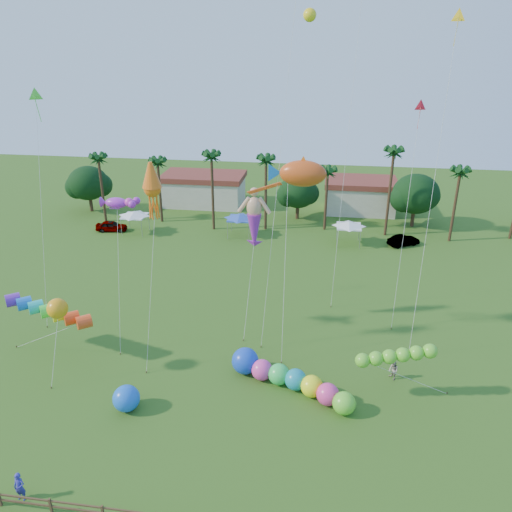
# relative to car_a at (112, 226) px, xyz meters

# --- Properties ---
(ground) EXTENTS (160.00, 160.00, 0.00)m
(ground) POSITION_rel_car_a_xyz_m (23.50, -36.24, -0.70)
(ground) COLOR #285116
(ground) RESTS_ON ground
(tree_line) EXTENTS (69.46, 8.91, 11.00)m
(tree_line) POSITION_rel_car_a_xyz_m (27.06, 7.76, 3.58)
(tree_line) COLOR #3A2819
(tree_line) RESTS_ON ground
(buildings_row) EXTENTS (35.00, 7.00, 4.00)m
(buildings_row) POSITION_rel_car_a_xyz_m (20.41, 13.76, 1.30)
(buildings_row) COLOR beige
(buildings_row) RESTS_ON ground
(tent_row) EXTENTS (31.00, 4.00, 0.60)m
(tent_row) POSITION_rel_car_a_xyz_m (17.50, 0.10, 2.05)
(tent_row) COLOR white
(tent_row) RESTS_ON ground
(car_a) EXTENTS (4.30, 2.18, 1.40)m
(car_a) POSITION_rel_car_a_xyz_m (0.00, 0.00, 0.00)
(car_a) COLOR #4C4C54
(car_a) RESTS_ON ground
(car_b) EXTENTS (4.22, 3.24, 1.34)m
(car_b) POSITION_rel_car_a_xyz_m (38.40, 0.29, -0.03)
(car_b) COLOR #4C4C54
(car_b) RESTS_ON ground
(spectator_a) EXTENTS (0.70, 0.49, 1.82)m
(spectator_a) POSITION_rel_car_a_xyz_m (12.40, -41.65, 0.21)
(spectator_a) COLOR #2E2C9A
(spectator_a) RESTS_ON ground
(spectator_b) EXTENTS (0.90, 0.97, 1.59)m
(spectator_b) POSITION_rel_car_a_xyz_m (34.20, -27.57, 0.09)
(spectator_b) COLOR #A6958A
(spectator_b) RESTS_ON ground
(caterpillar_inflatable) EXTENTS (9.68, 5.78, 2.08)m
(caterpillar_inflatable) POSITION_rel_car_a_xyz_m (26.31, -29.75, 0.17)
(caterpillar_inflatable) COLOR #ED3EA3
(caterpillar_inflatable) RESTS_ON ground
(blue_ball) EXTENTS (1.88, 1.88, 1.88)m
(blue_ball) POSITION_rel_car_a_xyz_m (15.47, -33.70, 0.24)
(blue_ball) COLOR blue
(blue_ball) RESTS_ON ground
(rainbow_tube) EXTENTS (8.70, 4.59, 4.08)m
(rainbow_tube) POSITION_rel_car_a_xyz_m (8.29, -28.51, 2.84)
(rainbow_tube) COLOR #F74B1B
(rainbow_tube) RESTS_ON ground
(green_worm) EXTENTS (9.19, 3.27, 3.82)m
(green_worm) POSITION_rel_car_a_xyz_m (31.58, -30.11, 2.50)
(green_worm) COLOR #64CB2D
(green_worm) RESTS_ON ground
(orange_ball_kite) EXTENTS (1.95, 2.93, 6.51)m
(orange_ball_kite) POSITION_rel_car_a_xyz_m (9.43, -30.43, 5.04)
(orange_ball_kite) COLOR orange
(orange_ball_kite) RESTS_ON ground
(merman_kite) EXTENTS (2.27, 4.52, 12.13)m
(merman_kite) POSITION_rel_car_a_xyz_m (22.50, -20.39, 8.91)
(merman_kite) COLOR tan
(merman_kite) RESTS_ON ground
(fish_kite) EXTENTS (5.53, 5.53, 15.53)m
(fish_kite) POSITION_rel_car_a_xyz_m (26.56, -22.38, 13.70)
(fish_kite) COLOR #CD4916
(fish_kite) RESTS_ON ground
(squid_kite) EXTENTS (1.79, 4.58, 15.82)m
(squid_kite) POSITION_rel_car_a_xyz_m (15.76, -25.89, 13.06)
(squid_kite) COLOR orange
(squid_kite) RESTS_ON ground
(lobster_kite) EXTENTS (3.28, 4.36, 12.58)m
(lobster_kite) POSITION_rel_car_a_xyz_m (12.07, -24.13, 11.26)
(lobster_kite) COLOR #AF27C6
(lobster_kite) RESTS_ON ground
(delta_kite_red) EXTENTS (1.28, 3.72, 19.41)m
(delta_kite_red) POSITION_rel_car_a_xyz_m (35.52, -16.92, 17.74)
(delta_kite_red) COLOR red
(delta_kite_red) RESTS_ON ground
(delta_kite_yellow) EXTENTS (1.34, 3.81, 25.77)m
(delta_kite_yellow) POSITION_rel_car_a_xyz_m (36.56, -21.05, 23.81)
(delta_kite_yellow) COLOR gold
(delta_kite_yellow) RESTS_ON ground
(delta_kite_green) EXTENTS (1.24, 4.77, 20.22)m
(delta_kite_green) POSITION_rel_car_a_xyz_m (4.28, -20.16, 18.58)
(delta_kite_green) COLOR #4FEC37
(delta_kite_green) RESTS_ON ground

